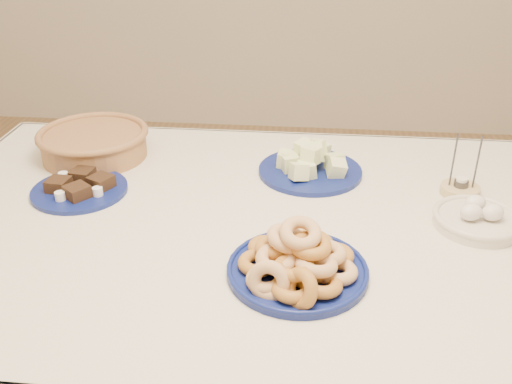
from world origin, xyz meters
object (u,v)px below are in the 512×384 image
(donut_platter, at_px, (297,263))
(brownie_plate, at_px, (80,188))
(melon_plate, at_px, (310,164))
(wicker_basket, at_px, (94,142))
(dining_table, at_px, (258,256))
(egg_bowl, at_px, (477,218))
(candle_holder, at_px, (460,189))

(donut_platter, xyz_separation_m, brownie_plate, (-0.57, 0.31, -0.02))
(melon_plate, height_order, wicker_basket, melon_plate)
(dining_table, relative_size, wicker_basket, 4.15)
(wicker_basket, bearing_deg, donut_platter, -40.87)
(dining_table, bearing_deg, brownie_plate, 169.36)
(wicker_basket, distance_m, egg_bowl, 1.06)
(dining_table, xyz_separation_m, candle_holder, (0.50, 0.18, 0.12))
(brownie_plate, bearing_deg, donut_platter, -28.10)
(brownie_plate, height_order, candle_holder, candle_holder)
(melon_plate, height_order, brownie_plate, melon_plate)
(melon_plate, distance_m, wicker_basket, 0.63)
(brownie_plate, bearing_deg, wicker_basket, 99.45)
(donut_platter, distance_m, brownie_plate, 0.65)
(egg_bowl, bearing_deg, melon_plate, 148.53)
(brownie_plate, distance_m, wicker_basket, 0.23)
(dining_table, xyz_separation_m, donut_platter, (0.10, -0.22, 0.14))
(brownie_plate, relative_size, egg_bowl, 1.24)
(melon_plate, relative_size, egg_bowl, 1.34)
(melon_plate, distance_m, candle_holder, 0.40)
(dining_table, xyz_separation_m, melon_plate, (0.12, 0.26, 0.13))
(donut_platter, relative_size, brownie_plate, 1.22)
(melon_plate, bearing_deg, candle_holder, -11.74)
(melon_plate, bearing_deg, wicker_basket, 175.19)
(donut_platter, bearing_deg, dining_table, 114.72)
(candle_holder, xyz_separation_m, egg_bowl, (0.00, -0.16, 0.01))
(dining_table, height_order, brownie_plate, brownie_plate)
(egg_bowl, bearing_deg, donut_platter, -150.20)
(melon_plate, xyz_separation_m, brownie_plate, (-0.59, -0.17, -0.02))
(wicker_basket, height_order, candle_holder, candle_holder)
(wicker_basket, bearing_deg, melon_plate, -4.81)
(wicker_basket, bearing_deg, dining_table, -31.36)
(wicker_basket, xyz_separation_m, egg_bowl, (1.02, -0.29, -0.02))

